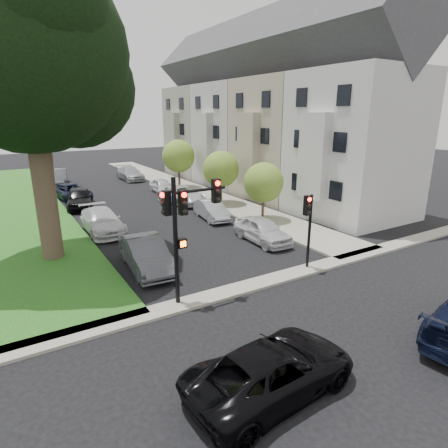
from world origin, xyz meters
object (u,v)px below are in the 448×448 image
small_tree_a (264,182)px  car_parked_9 (58,177)px  car_parked_8 (72,192)px  car_parked_4 (130,173)px  small_tree_b (221,169)px  car_parked_3 (162,186)px  car_parked_6 (102,221)px  traffic_signal_main (184,218)px  small_tree_c (179,156)px  car_parked_1 (212,210)px  car_parked_7 (79,198)px  traffic_signal_secondary (308,218)px  car_parked_2 (182,195)px  car_cross_near (272,370)px  car_parked_0 (262,230)px  car_parked_5 (146,254)px  eucalyptus (24,52)px

small_tree_a → car_parked_9: size_ratio=0.83×
car_parked_8 → car_parked_4: bearing=33.5°
small_tree_b → car_parked_4: size_ratio=0.87×
car_parked_3 → car_parked_8: (-7.79, 1.29, 0.03)m
small_tree_b → car_parked_4: bearing=99.7°
car_parked_6 → car_parked_9: 19.00m
traffic_signal_main → car_parked_8: bearing=91.2°
small_tree_c → car_parked_1: (-2.79, -11.48, -2.51)m
car_parked_7 → car_parked_9: car_parked_9 is taller
traffic_signal_secondary → car_parked_2: (0.82, 15.61, -1.84)m
car_parked_1 → car_parked_3: size_ratio=1.05×
small_tree_c → car_parked_1: size_ratio=1.19×
car_cross_near → car_parked_2: bearing=-23.3°
car_parked_9 → car_parked_7: bearing=-80.7°
car_parked_2 → car_parked_8: (-7.53, 6.13, -0.03)m
car_parked_8 → car_parked_1: bearing=-68.7°
traffic_signal_secondary → car_parked_9: traffic_signal_secondary is taller
traffic_signal_secondary → car_parked_0: (0.66, 4.32, -1.83)m
car_parked_2 → car_parked_6: (-7.63, -4.66, 0.03)m
car_cross_near → car_parked_5: size_ratio=1.04×
traffic_signal_main → car_parked_0: size_ratio=1.19×
car_parked_2 → car_parked_7: size_ratio=1.09×
traffic_signal_main → car_parked_9: size_ratio=1.03×
eucalyptus → car_parked_2: size_ratio=2.82×
small_tree_b → car_parked_0: bearing=-106.3°
small_tree_a → car_parked_1: small_tree_a is taller
traffic_signal_main → car_parked_9: traffic_signal_main is taller
small_tree_a → car_parked_7: 14.68m
traffic_signal_secondary → car_cross_near: bearing=-138.9°
small_tree_a → traffic_signal_main: bearing=-140.8°
car_cross_near → car_parked_6: bearing=-3.2°
car_parked_3 → car_parked_6: bearing=-128.3°
car_parked_1 → car_parked_7: car_parked_7 is taller
eucalyptus → car_parked_1: (10.73, 2.37, -9.10)m
car_parked_9 → eucalyptus: bearing=-89.1°
small_tree_b → car_parked_8: size_ratio=0.89×
car_parked_1 → car_parked_3: car_parked_1 is taller
car_parked_1 → car_parked_8: bearing=129.5°
car_parked_5 → car_parked_9: bearing=94.5°
traffic_signal_secondary → car_parked_3: (1.08, 20.46, -1.90)m
eucalyptus → car_cross_near: bearing=-74.6°
small_tree_b → car_parked_9: small_tree_b is taller
eucalyptus → car_parked_2: 16.27m
traffic_signal_secondary → car_parked_7: size_ratio=0.78×
eucalyptus → small_tree_c: 20.44m
car_parked_3 → car_parked_4: 8.51m
car_cross_near → car_parked_6: size_ratio=0.98×
traffic_signal_secondary → car_cross_near: 8.80m
eucalyptus → small_tree_a: 15.25m
car_parked_0 → car_parked_7: car_parked_7 is taller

